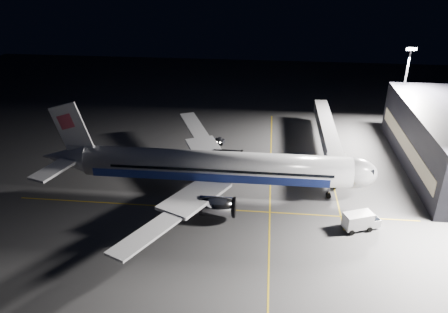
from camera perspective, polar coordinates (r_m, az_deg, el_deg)
name	(u,v)px	position (r m, az deg, el deg)	size (l,w,h in m)	color
ground	(216,191)	(81.55, -1.01, -4.56)	(200.00, 200.00, 0.00)	#4C4C4F
guide_line_main	(270,194)	(81.09, 6.05, -4.92)	(0.25, 80.00, 0.01)	gold
guide_line_cross	(212,209)	(76.51, -1.55, -6.86)	(70.00, 0.25, 0.01)	gold
guide_line_side	(330,172)	(90.76, 13.71, -1.95)	(0.25, 40.00, 0.01)	gold
airliner	(210,166)	(79.14, -1.81, -1.31)	(61.48, 54.22, 16.64)	silver
jet_bridge	(328,135)	(96.01, 13.47, 2.74)	(3.60, 34.40, 6.30)	#B2B2B7
floodlight_mast_north	(405,83)	(110.12, 22.53, 8.82)	(2.40, 0.68, 20.70)	#59595E
service_truck	(361,220)	(74.09, 17.44, -7.98)	(6.35, 4.34, 3.03)	silver
baggage_tug	(220,141)	(100.00, -0.58, 2.04)	(2.43, 2.15, 1.50)	black
safety_cone_a	(189,177)	(85.81, -4.53, -2.71)	(0.43, 0.43, 0.65)	#E13E09
safety_cone_b	(194,178)	(85.47, -3.96, -2.82)	(0.43, 0.43, 0.64)	#E13E09
safety_cone_c	(237,157)	(93.40, 1.74, -0.10)	(0.39, 0.39, 0.58)	#E13E09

